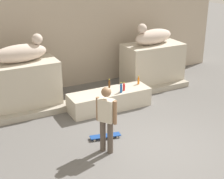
% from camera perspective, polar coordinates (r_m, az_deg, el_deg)
% --- Properties ---
extents(ground_plane, '(40.00, 40.00, 0.00)m').
position_cam_1_polar(ground_plane, '(8.59, 7.36, -9.54)').
color(ground_plane, '#605E5B').
extents(facade_wall, '(11.53, 0.60, 5.79)m').
position_cam_1_polar(facade_wall, '(12.01, -6.30, 14.33)').
color(facade_wall, '#BBAA96').
rests_on(facade_wall, ground_plane).
extents(pedestal_left, '(2.09, 1.13, 1.51)m').
position_cam_1_polar(pedestal_left, '(10.53, -14.70, 0.58)').
color(pedestal_left, beige).
rests_on(pedestal_left, ground_plane).
extents(pedestal_right, '(2.09, 1.13, 1.51)m').
position_cam_1_polar(pedestal_right, '(12.28, 6.80, 4.21)').
color(pedestal_right, beige).
rests_on(pedestal_right, ground_plane).
extents(statue_reclining_left, '(1.64, 0.69, 0.78)m').
position_cam_1_polar(statue_reclining_left, '(10.22, -15.06, 6.04)').
color(statue_reclining_left, beige).
rests_on(statue_reclining_left, pedestal_left).
extents(statue_reclining_right, '(1.67, 0.83, 0.78)m').
position_cam_1_polar(statue_reclining_right, '(11.98, 6.89, 8.91)').
color(statue_reclining_right, beige).
rests_on(statue_reclining_right, pedestal_right).
extents(ledge_block, '(2.55, 0.81, 0.57)m').
position_cam_1_polar(ledge_block, '(10.39, -0.43, -1.74)').
color(ledge_block, beige).
rests_on(ledge_block, ground_plane).
extents(skater, '(0.37, 0.46, 1.67)m').
position_cam_1_polar(skater, '(7.90, -0.95, -4.68)').
color(skater, brown).
rests_on(skater, ground_plane).
extents(skateboard, '(0.82, 0.36, 0.08)m').
position_cam_1_polar(skateboard, '(8.86, -1.14, -7.82)').
color(skateboard, navy).
rests_on(skateboard, ground_plane).
extents(bottle_brown, '(0.07, 0.07, 0.28)m').
position_cam_1_polar(bottle_brown, '(10.52, -0.47, 0.92)').
color(bottle_brown, '#593314').
rests_on(bottle_brown, ledge_block).
extents(bottle_orange, '(0.07, 0.07, 0.28)m').
position_cam_1_polar(bottle_orange, '(10.83, 4.48, 1.47)').
color(bottle_orange, orange).
rests_on(bottle_orange, ledge_block).
extents(bottle_red, '(0.07, 0.07, 0.27)m').
position_cam_1_polar(bottle_red, '(10.30, 2.03, 0.40)').
color(bottle_red, red).
rests_on(bottle_red, ledge_block).
extents(bottle_blue, '(0.07, 0.07, 0.32)m').
position_cam_1_polar(bottle_blue, '(10.14, 1.54, 0.20)').
color(bottle_blue, '#194C99').
rests_on(bottle_blue, ledge_block).
extents(stair_step, '(6.73, 0.50, 0.19)m').
position_cam_1_polar(stair_step, '(10.95, -1.80, -1.58)').
color(stair_step, '#A9A08F').
rests_on(stair_step, ground_plane).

